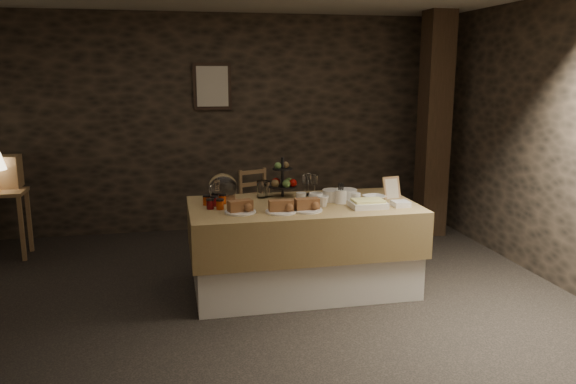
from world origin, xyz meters
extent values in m
cube|color=black|center=(0.00, 0.00, 0.00)|extent=(5.50, 5.00, 0.01)
cube|color=black|center=(0.00, 2.50, 1.30)|extent=(5.50, 0.02, 2.60)
cube|color=black|center=(0.00, -2.50, 1.30)|extent=(5.50, 0.02, 2.60)
cube|color=black|center=(2.75, 0.00, 1.30)|extent=(0.02, 5.00, 2.60)
cube|color=silver|center=(0.45, 0.33, 0.37)|extent=(1.91, 0.98, 0.74)
cube|color=brown|center=(0.45, 0.33, 0.58)|extent=(1.98, 1.05, 0.40)
cube|color=#9B6846|center=(-2.20, 1.66, 0.34)|extent=(0.04, 0.04, 0.68)
cube|color=#9B6846|center=(-2.20, 1.98, 0.34)|extent=(0.04, 0.04, 0.68)
cube|color=#9B6846|center=(0.32, 1.93, 0.20)|extent=(0.48, 0.47, 0.04)
cube|color=#9B6846|center=(0.32, 2.09, 0.63)|extent=(0.34, 0.16, 0.36)
cube|color=black|center=(2.36, 1.74, 1.30)|extent=(0.30, 0.30, 2.60)
cube|color=black|center=(-0.15, 2.47, 1.75)|extent=(0.45, 0.03, 0.55)
cube|color=beige|center=(-0.15, 2.45, 1.75)|extent=(0.37, 0.01, 0.47)
cylinder|color=white|center=(0.75, 0.40, 0.83)|extent=(0.19, 0.19, 0.10)
cylinder|color=white|center=(0.89, 0.47, 0.83)|extent=(0.20, 0.20, 0.08)
cylinder|color=white|center=(0.79, 0.29, 0.84)|extent=(0.10, 0.10, 0.12)
imported|color=white|center=(0.56, 0.29, 0.84)|extent=(0.13, 0.13, 0.10)
imported|color=white|center=(0.60, 0.20, 0.83)|extent=(0.13, 0.13, 0.09)
cylinder|color=white|center=(0.45, 0.36, 0.83)|extent=(0.09, 0.09, 0.09)
cylinder|color=white|center=(0.92, 0.27, 0.83)|extent=(0.08, 0.08, 0.09)
imported|color=white|center=(1.11, 0.32, 0.81)|extent=(0.23, 0.23, 0.05)
cylinder|color=#9B6846|center=(-0.22, 0.61, 0.79)|extent=(0.26, 0.26, 0.01)
cylinder|color=brown|center=(-0.22, 0.61, 0.83)|extent=(0.22, 0.22, 0.07)
sphere|color=white|center=(-0.22, 0.61, 0.90)|extent=(0.26, 0.26, 0.26)
cylinder|color=black|center=(0.34, 0.66, 0.97)|extent=(0.03, 0.03, 0.37)
cylinder|color=black|center=(0.34, 0.66, 0.88)|extent=(0.26, 0.26, 0.01)
cylinder|color=black|center=(0.34, 0.66, 1.04)|extent=(0.18, 0.18, 0.01)
sphere|color=#4E7535|center=(0.40, 0.69, 0.92)|extent=(0.08, 0.08, 0.08)
sphere|color=#7C0602|center=(0.28, 0.70, 0.92)|extent=(0.08, 0.08, 0.08)
sphere|color=#4E7535|center=(0.36, 0.59, 0.92)|extent=(0.08, 0.08, 0.08)
sphere|color=brown|center=(0.26, 0.62, 0.92)|extent=(0.08, 0.08, 0.08)
sphere|color=#7C0602|center=(0.42, 0.61, 0.92)|extent=(0.08, 0.08, 0.08)
cylinder|color=white|center=(-0.12, 0.13, 0.79)|extent=(0.26, 0.26, 0.01)
cube|color=brown|center=(-0.12, 0.13, 0.84)|extent=(0.22, 0.14, 0.09)
cylinder|color=white|center=(0.21, 0.07, 0.79)|extent=(0.26, 0.26, 0.01)
cube|color=brown|center=(0.21, 0.07, 0.84)|extent=(0.20, 0.09, 0.09)
cylinder|color=white|center=(0.43, 0.08, 0.79)|extent=(0.26, 0.26, 0.01)
cube|color=brown|center=(0.43, 0.08, 0.84)|extent=(0.21, 0.11, 0.09)
cylinder|color=#58090C|center=(-0.32, 0.41, 0.82)|extent=(0.06, 0.06, 0.07)
cylinder|color=#B0390B|center=(-0.28, 0.28, 0.82)|extent=(0.06, 0.06, 0.07)
cylinder|color=#58090C|center=(-0.36, 0.31, 0.82)|extent=(0.06, 0.06, 0.07)
cylinder|color=#B0390B|center=(-0.24, 0.48, 0.82)|extent=(0.06, 0.06, 0.07)
cylinder|color=#58090C|center=(-0.30, 0.54, 0.82)|extent=(0.06, 0.06, 0.07)
cylinder|color=#B0390B|center=(-0.38, 0.46, 0.82)|extent=(0.06, 0.06, 0.07)
cube|color=white|center=(0.97, 0.09, 0.81)|extent=(0.30, 0.22, 0.05)
cube|color=#F6EF8A|center=(0.97, 0.09, 0.84)|extent=(0.26, 0.18, 0.02)
cube|color=white|center=(1.26, 0.07, 0.81)|extent=(0.14, 0.14, 0.04)
cube|color=#9B6846|center=(1.30, 0.39, 0.87)|extent=(0.18, 0.10, 0.22)
cylinder|color=white|center=(0.15, 0.65, 0.86)|extent=(0.10, 0.10, 0.16)
cylinder|color=white|center=(0.20, 0.70, 0.85)|extent=(0.09, 0.09, 0.14)
camera|label=1|loc=(-0.66, -4.33, 1.92)|focal=35.00mm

